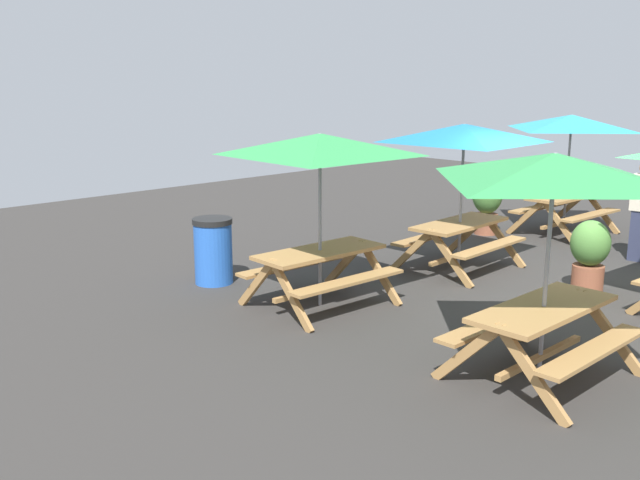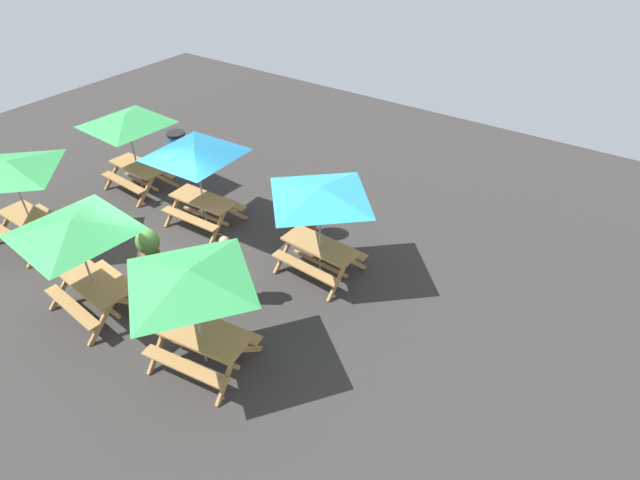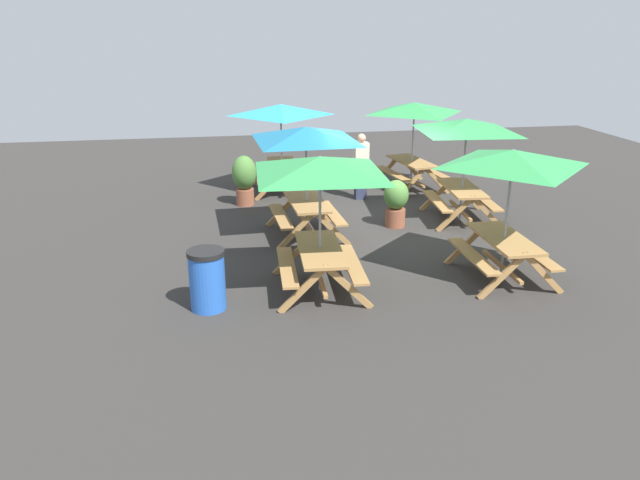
{
  "view_description": "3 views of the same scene",
  "coord_description": "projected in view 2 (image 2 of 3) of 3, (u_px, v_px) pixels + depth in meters",
  "views": [
    {
      "loc": [
        -9.43,
        -4.69,
        3.02
      ],
      "look_at": [
        -3.03,
        1.87,
        0.9
      ],
      "focal_mm": 40.0,
      "sensor_mm": 36.0,
      "label": 1
    },
    {
      "loc": [
        8.61,
        -5.71,
        7.62
      ],
      "look_at": [
        3.48,
        1.74,
        0.9
      ],
      "focal_mm": 28.0,
      "sensor_mm": 36.0,
      "label": 2
    },
    {
      "loc": [
        -12.58,
        3.56,
        4.33
      ],
      "look_at": [
        -3.03,
        1.87,
        0.9
      ],
      "focal_mm": 35.0,
      "sensor_mm": 36.0,
      "label": 3
    }
  ],
  "objects": [
    {
      "name": "ground_plane",
      "position": [
        163.0,
        256.0,
        12.24
      ],
      "size": [
        24.39,
        24.39,
        0.0
      ],
      "primitive_type": "plane",
      "color": "#33302D",
      "rests_on": "ground"
    },
    {
      "name": "picnic_table_0",
      "position": [
        320.0,
        199.0,
        10.62
      ],
      "size": [
        2.1,
        2.1,
        2.34
      ],
      "rotation": [
        0.0,
        0.0,
        -0.05
      ],
      "color": "#A87A44",
      "rests_on": "ground"
    },
    {
      "name": "picnic_table_1",
      "position": [
        127.0,
        126.0,
        13.67
      ],
      "size": [
        2.82,
        2.82,
        2.34
      ],
      "rotation": [
        0.0,
        0.0,
        -0.06
      ],
      "color": "#A87A44",
      "rests_on": "ground"
    },
    {
      "name": "picnic_table_2",
      "position": [
        191.0,
        284.0,
        8.44
      ],
      "size": [
        2.27,
        2.27,
        2.34
      ],
      "rotation": [
        0.0,
        0.0,
        0.14
      ],
      "color": "#A87A44",
      "rests_on": "ground"
    },
    {
      "name": "picnic_table_3",
      "position": [
        75.0,
        234.0,
        9.6
      ],
      "size": [
        2.82,
        2.82,
        2.34
      ],
      "rotation": [
        0.0,
        0.0,
        -0.09
      ],
      "color": "#A87A44",
      "rests_on": "ground"
    },
    {
      "name": "picnic_table_4",
      "position": [
        11.0,
        173.0,
        11.53
      ],
      "size": [
        2.03,
        2.03,
        2.34
      ],
      "rotation": [
        0.0,
        0.0,
        -0.01
      ],
      "color": "#A87A44",
      "rests_on": "ground"
    },
    {
      "name": "picnic_table_5",
      "position": [
        196.0,
        156.0,
        12.21
      ],
      "size": [
        2.83,
        2.83,
        2.34
      ],
      "rotation": [
        0.0,
        0.0,
        0.04
      ],
      "color": "#A87A44",
      "rests_on": "ground"
    },
    {
      "name": "trash_bin_blue",
      "position": [
        178.0,
        147.0,
        15.97
      ],
      "size": [
        0.59,
        0.59,
        0.98
      ],
      "color": "blue",
      "rests_on": "ground"
    },
    {
      "name": "potted_plant_0",
      "position": [
        308.0,
        212.0,
        12.59
      ],
      "size": [
        0.6,
        0.6,
        1.23
      ],
      "color": "#935138",
      "rests_on": "ground"
    },
    {
      "name": "potted_plant_1",
      "position": [
        149.0,
        246.0,
        11.61
      ],
      "size": [
        0.55,
        0.55,
        1.05
      ],
      "color": "#935138",
      "rests_on": "ground"
    },
    {
      "name": "person_standing",
      "position": [
        228.0,
        267.0,
        10.52
      ],
      "size": [
        0.25,
        0.38,
        1.67
      ],
      "rotation": [
        0.0,
        0.0,
        1.67
      ],
      "color": "#2D334C",
      "rests_on": "ground"
    }
  ]
}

